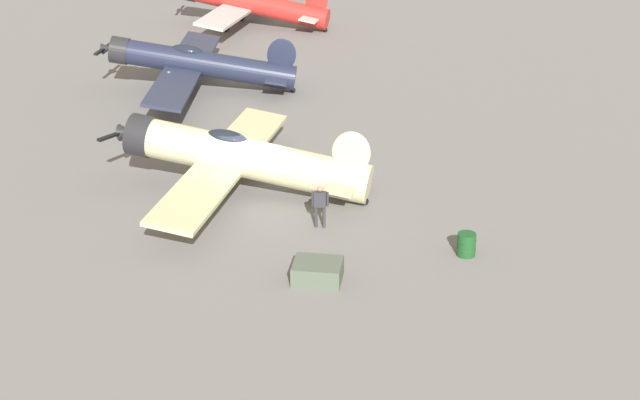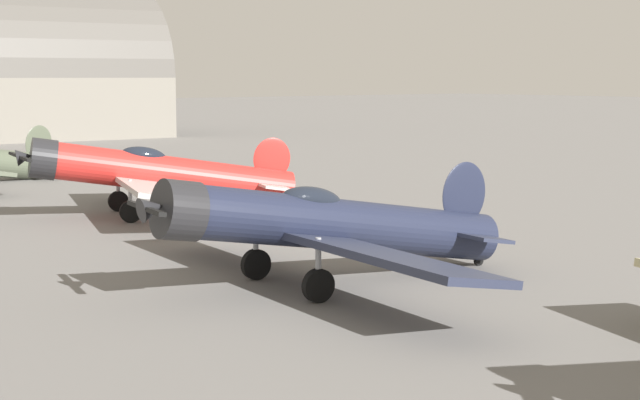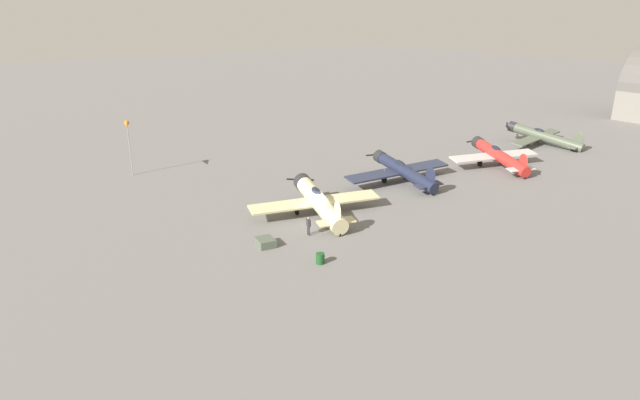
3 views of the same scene
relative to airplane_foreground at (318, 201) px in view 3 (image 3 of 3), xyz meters
The scene contains 9 objects.
ground_plane 1.63m from the airplane_foreground, 107.72° to the right, with size 400.00×400.00×0.00m, color slate.
airplane_foreground is the anchor object (origin of this frame).
airplane_mid_apron 13.88m from the airplane_foreground, ahead, with size 13.66×10.44×3.03m.
airplane_far_line 27.58m from the airplane_foreground, ahead, with size 11.73×10.20×3.05m.
airplane_outer_stand 42.87m from the airplane_foreground, ahead, with size 13.32×12.19×3.10m.
ground_crew_mechanic 4.56m from the airplane_foreground, 139.32° to the right, with size 0.31×0.64×1.66m.
equipment_crate 8.07m from the airplane_foreground, 161.55° to the right, with size 1.69×1.88×0.66m.
fuel_drum 10.04m from the airplane_foreground, 128.06° to the right, with size 0.69×0.69×0.83m.
windsock_mast 25.37m from the airplane_foreground, 110.15° to the left, with size 1.33×2.31×6.46m.
Camera 3 is at (-29.43, -35.96, 18.02)m, focal length 30.18 mm.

